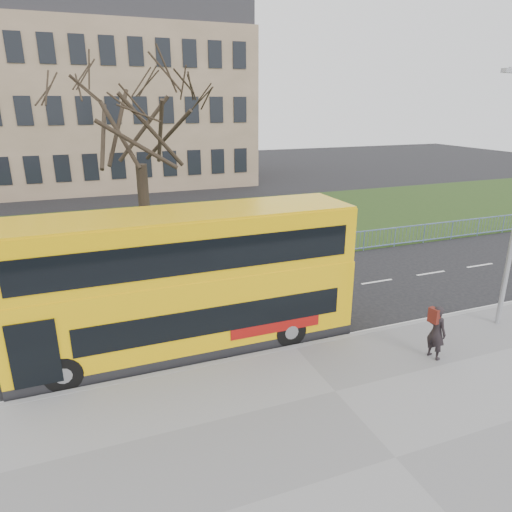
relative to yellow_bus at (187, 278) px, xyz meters
The scene contains 9 objects.
ground 3.92m from the yellow_bus, ahead, with size 120.00×120.00×0.00m, color black.
pavement 7.70m from the yellow_bus, 64.98° to the right, with size 80.00×10.50×0.12m, color slate.
kerb 4.13m from the yellow_bus, 25.04° to the right, with size 80.00×0.20×0.14m, color gray.
grass_verge 14.92m from the yellow_bus, 77.84° to the left, with size 80.00×15.40×0.08m, color #233B15.
guard_railing 7.61m from the yellow_bus, 65.14° to the left, with size 40.00×0.12×1.10m, color #657EB4, non-canonical shape.
bare_tree 10.60m from the yellow_bus, 89.41° to the left, with size 7.73×7.73×11.04m, color black, non-canonical shape.
civic_building 35.45m from the yellow_bus, 93.09° to the left, with size 30.00×15.00×14.00m, color #7C674F.
yellow_bus is the anchor object (origin of this frame).
pedestrian 7.83m from the yellow_bus, 27.53° to the right, with size 0.63×0.41×1.73m, color black.
Camera 1 is at (-5.80, -13.26, 7.59)m, focal length 32.00 mm.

